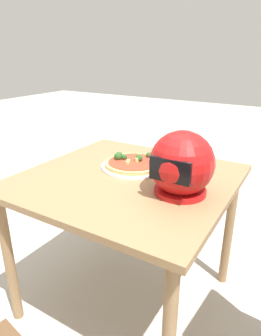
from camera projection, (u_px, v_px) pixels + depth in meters
ground_plane at (128, 296)px, 1.70m from camera, size 14.00×14.00×0.00m
dining_table at (127, 194)px, 1.47m from camera, size 0.96×0.94×0.74m
pizza_plate at (134, 166)px, 1.54m from camera, size 0.33×0.33×0.01m
pizza at (133, 163)px, 1.54m from camera, size 0.30×0.30×0.06m
motorcycle_helmet at (181, 165)px, 1.22m from camera, size 0.27×0.27×0.27m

